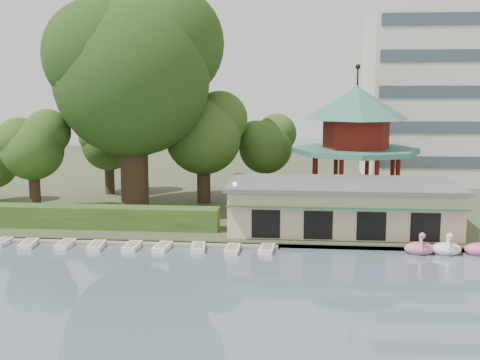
# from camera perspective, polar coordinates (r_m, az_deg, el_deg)

# --- Properties ---
(ground_plane) EXTENTS (220.00, 220.00, 0.00)m
(ground_plane) POSITION_cam_1_polar(r_m,az_deg,el_deg) (30.41, -7.20, -14.71)
(ground_plane) COLOR slate
(ground_plane) RESTS_ON ground
(shore) EXTENTS (220.00, 70.00, 0.40)m
(shore) POSITION_cam_1_polar(r_m,az_deg,el_deg) (80.28, 0.87, 0.43)
(shore) COLOR #424930
(shore) RESTS_ON ground
(embankment) EXTENTS (220.00, 0.60, 0.30)m
(embankment) POSITION_cam_1_polar(r_m,az_deg,el_deg) (46.46, -2.55, -6.02)
(embankment) COLOR gray
(embankment) RESTS_ON ground
(dock) EXTENTS (34.00, 1.60, 0.24)m
(dock) POSITION_cam_1_polar(r_m,az_deg,el_deg) (49.45, -16.54, -5.50)
(dock) COLOR gray
(dock) RESTS_ON ground
(boathouse) EXTENTS (18.60, 9.39, 3.90)m
(boathouse) POSITION_cam_1_polar(r_m,az_deg,el_deg) (50.22, 9.57, -2.39)
(boathouse) COLOR beige
(boathouse) RESTS_ON shore
(pavilion) EXTENTS (12.40, 12.40, 13.50)m
(pavilion) POSITION_cam_1_polar(r_m,az_deg,el_deg) (59.60, 10.94, 4.33)
(pavilion) COLOR beige
(pavilion) RESTS_ON shore
(broadcast_tower) EXTENTS (8.00, 8.00, 96.00)m
(broadcast_tower) POSITION_cam_1_polar(r_m,az_deg,el_deg) (175.32, -11.05, 16.01)
(broadcast_tower) COLOR silver
(broadcast_tower) RESTS_ON ground
(hedge) EXTENTS (30.00, 2.00, 1.80)m
(hedge) POSITION_cam_1_polar(r_m,az_deg,el_deg) (53.30, -18.28, -3.24)
(hedge) COLOR #36581E
(hedge) RESTS_ON shore
(lamp_post) EXTENTS (0.36, 0.36, 4.28)m
(lamp_post) POSITION_cam_1_polar(r_m,az_deg,el_deg) (47.22, -0.49, -1.79)
(lamp_post) COLOR black
(lamp_post) RESTS_ON shore
(big_tree) EXTENTS (16.00, 14.91, 21.06)m
(big_tree) POSITION_cam_1_polar(r_m,az_deg,el_deg) (57.41, -9.99, 10.54)
(big_tree) COLOR #3A281C
(big_tree) RESTS_ON shore
(small_trees) EXTENTS (38.99, 15.89, 11.22)m
(small_trees) POSITION_cam_1_polar(r_m,az_deg,el_deg) (61.49, -10.84, 3.68)
(small_trees) COLOR #3A281C
(small_trees) RESTS_ON shore
(moored_rowboats) EXTENTS (32.08, 2.69, 0.36)m
(moored_rowboats) POSITION_cam_1_polar(r_m,az_deg,el_deg) (47.92, -16.41, -5.88)
(moored_rowboats) COLOR white
(moored_rowboats) RESTS_ON ground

